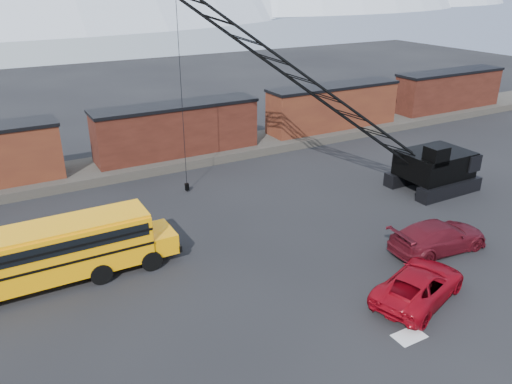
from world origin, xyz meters
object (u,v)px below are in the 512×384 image
school_bus (55,251)px  crawler_crane (305,82)px  maroon_suv (438,236)px  red_pickup (419,285)px

school_bus → crawler_crane: crawler_crane is taller
school_bus → maroon_suv: 20.49m
school_bus → red_pickup: school_bus is taller
red_pickup → crawler_crane: 15.56m
maroon_suv → crawler_crane: 13.02m
school_bus → red_pickup: 17.81m
red_pickup → maroon_suv: size_ratio=0.96×
school_bus → crawler_crane: size_ratio=0.61×
crawler_crane → school_bus: bearing=-167.7°
red_pickup → maroon_suv: maroon_suv is taller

